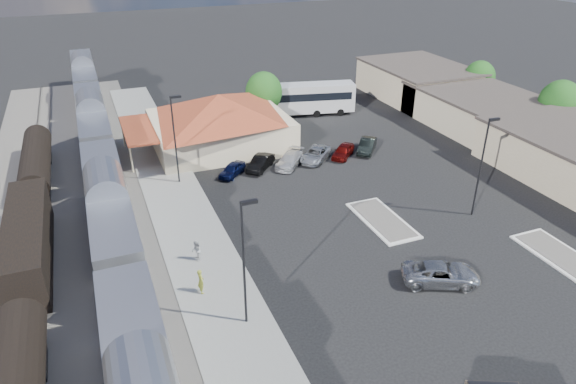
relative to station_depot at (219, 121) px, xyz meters
name	(u,v)px	position (x,y,z in m)	size (l,w,h in m)	color
ground	(353,242)	(4.56, -24.00, -3.13)	(280.00, 280.00, 0.00)	black
railbed	(76,244)	(-16.44, -16.00, -3.07)	(16.00, 100.00, 0.12)	#4C4944
platform	(191,234)	(-7.44, -18.00, -3.04)	(5.50, 92.00, 0.18)	gray
passenger_train	(111,217)	(-13.44, -17.70, -0.26)	(3.00, 104.00, 5.55)	silver
freight_cars	(29,243)	(-19.44, -17.75, -1.21)	(2.80, 46.00, 4.00)	black
station_depot	(219,121)	(0.00, 0.00, 0.00)	(18.35, 12.24, 6.20)	beige
buildings_east	(503,119)	(32.56, -9.72, -0.86)	(14.40, 51.40, 4.80)	#C6B28C
traffic_island_south	(382,220)	(8.56, -22.00, -3.03)	(3.30, 7.50, 0.21)	silver
traffic_island_north	(561,256)	(18.56, -32.00, -3.03)	(3.30, 7.50, 0.21)	silver
lamp_plat_s	(245,255)	(-6.34, -30.00, 2.21)	(1.08, 0.25, 9.00)	black
lamp_plat_n	(175,133)	(-6.34, -8.00, 2.21)	(1.08, 0.25, 9.00)	black
lamp_lot	(483,160)	(16.66, -24.00, 2.21)	(1.08, 0.25, 9.00)	black
tree_east_b	(560,103)	(38.56, -12.00, 1.09)	(4.94, 4.94, 6.96)	#382314
tree_east_c	(479,78)	(38.56, 2.00, 0.63)	(4.41, 4.41, 6.21)	#382314
tree_depot	(264,92)	(7.56, 6.00, 0.89)	(4.71, 4.71, 6.63)	#382314
suv	(441,274)	(7.87, -31.10, -2.36)	(2.56, 5.55, 1.54)	#9A9CA1
coach_bus	(306,97)	(13.73, 6.67, -0.71)	(13.39, 5.61, 4.20)	white
person_a	(201,281)	(-8.43, -26.01, -2.01)	(0.69, 0.45, 1.88)	#ADB338
person_b	(196,251)	(-7.85, -22.09, -2.09)	(0.84, 0.65, 1.72)	silver
parked_car_a	(232,170)	(-0.99, -8.18, -2.49)	(1.51, 3.75, 1.28)	#0B1239
parked_car_b	(261,163)	(2.21, -7.88, -2.40)	(1.54, 4.41, 1.45)	black
parked_car_c	(290,160)	(5.41, -8.18, -2.43)	(1.96, 4.82, 1.40)	silver
parked_car_d	(316,154)	(8.61, -7.88, -2.44)	(2.29, 4.96, 1.38)	#9B9EA3
parked_car_e	(343,151)	(11.81, -8.18, -2.43)	(1.65, 4.09, 1.39)	#680D0B
parked_car_f	(367,146)	(15.01, -7.88, -2.38)	(1.59, 4.55, 1.50)	black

